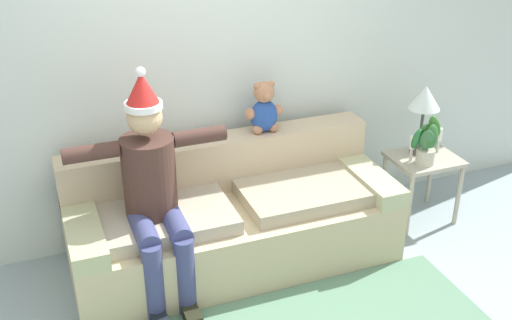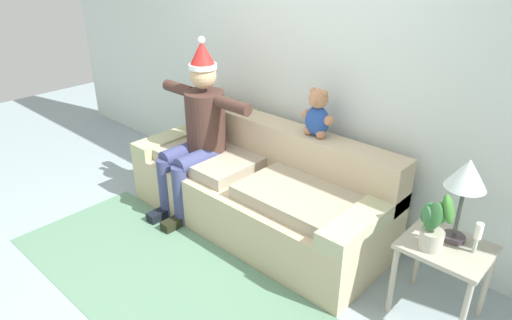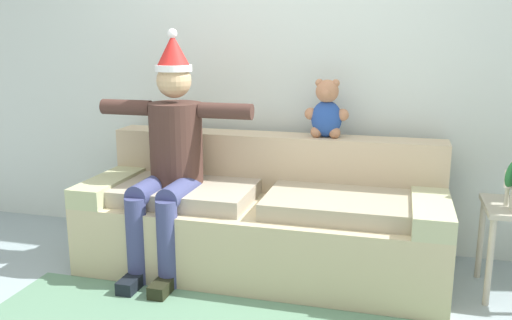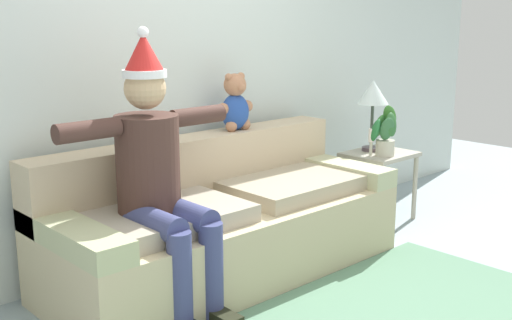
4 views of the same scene
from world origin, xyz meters
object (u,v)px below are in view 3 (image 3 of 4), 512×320
at_px(person_seated, 170,151).
at_px(candle_tall, 508,183).
at_px(couch, 264,218).
at_px(teddy_bear, 327,111).

height_order(person_seated, candle_tall, person_seated).
xyz_separation_m(couch, candle_tall, (1.42, -0.05, 0.35)).
height_order(person_seated, teddy_bear, person_seated).
distance_m(couch, teddy_bear, 0.80).
bearing_deg(candle_tall, teddy_bear, 163.54).
bearing_deg(person_seated, teddy_bear, 25.31).
distance_m(person_seated, teddy_bear, 1.04).
bearing_deg(teddy_bear, candle_tall, -16.46).
bearing_deg(teddy_bear, couch, -142.26).
distance_m(person_seated, candle_tall, 1.99).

